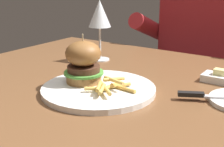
{
  "coord_description": "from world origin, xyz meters",
  "views": [
    {
      "loc": [
        0.4,
        -0.66,
        1.02
      ],
      "look_at": [
        -0.02,
        -0.05,
        0.78
      ],
      "focal_mm": 50.0,
      "sensor_mm": 36.0,
      "label": 1
    }
  ],
  "objects_px": {
    "burger_sandwich": "(83,62)",
    "diner_person": "(201,78)",
    "main_plate": "(99,89)",
    "wine_glass": "(100,15)",
    "table_knife": "(220,97)",
    "butter_dish": "(219,78)"
  },
  "relations": [
    {
      "from": "main_plate",
      "to": "diner_person",
      "type": "distance_m",
      "value": 0.81
    },
    {
      "from": "table_knife",
      "to": "butter_dish",
      "type": "distance_m",
      "value": 0.15
    },
    {
      "from": "main_plate",
      "to": "wine_glass",
      "type": "distance_m",
      "value": 0.34
    },
    {
      "from": "table_knife",
      "to": "diner_person",
      "type": "distance_m",
      "value": 0.75
    },
    {
      "from": "main_plate",
      "to": "wine_glass",
      "type": "relative_size",
      "value": 1.4
    },
    {
      "from": "burger_sandwich",
      "to": "diner_person",
      "type": "bearing_deg",
      "value": 85.92
    },
    {
      "from": "burger_sandwich",
      "to": "wine_glass",
      "type": "bearing_deg",
      "value": 117.77
    },
    {
      "from": "burger_sandwich",
      "to": "wine_glass",
      "type": "xyz_separation_m",
      "value": [
        -0.13,
        0.24,
        0.08
      ]
    },
    {
      "from": "wine_glass",
      "to": "table_knife",
      "type": "xyz_separation_m",
      "value": [
        0.45,
        -0.14,
        -0.14
      ]
    },
    {
      "from": "wine_glass",
      "to": "butter_dish",
      "type": "relative_size",
      "value": 2.31
    },
    {
      "from": "wine_glass",
      "to": "butter_dish",
      "type": "bearing_deg",
      "value": -0.04
    },
    {
      "from": "diner_person",
      "to": "butter_dish",
      "type": "bearing_deg",
      "value": -67.44
    },
    {
      "from": "burger_sandwich",
      "to": "butter_dish",
      "type": "relative_size",
      "value": 1.44
    },
    {
      "from": "wine_glass",
      "to": "butter_dish",
      "type": "xyz_separation_m",
      "value": [
        0.41,
        -0.0,
        -0.14
      ]
    },
    {
      "from": "main_plate",
      "to": "wine_glass",
      "type": "bearing_deg",
      "value": 125.88
    },
    {
      "from": "main_plate",
      "to": "butter_dish",
      "type": "height_order",
      "value": "butter_dish"
    },
    {
      "from": "burger_sandwich",
      "to": "butter_dish",
      "type": "bearing_deg",
      "value": 40.9
    },
    {
      "from": "table_knife",
      "to": "diner_person",
      "type": "xyz_separation_m",
      "value": [
        -0.27,
        0.68,
        -0.19
      ]
    },
    {
      "from": "butter_dish",
      "to": "wine_glass",
      "type": "bearing_deg",
      "value": 179.96
    },
    {
      "from": "main_plate",
      "to": "butter_dish",
      "type": "relative_size",
      "value": 3.24
    },
    {
      "from": "butter_dish",
      "to": "burger_sandwich",
      "type": "bearing_deg",
      "value": -139.1
    },
    {
      "from": "burger_sandwich",
      "to": "diner_person",
      "type": "relative_size",
      "value": 0.11
    }
  ]
}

